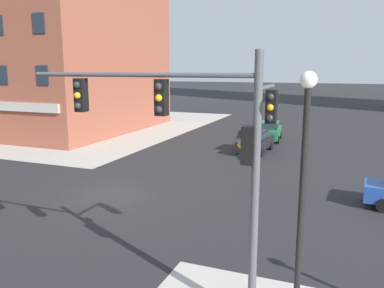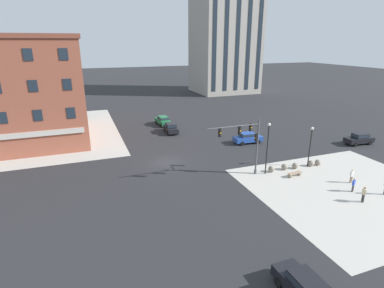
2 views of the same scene
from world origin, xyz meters
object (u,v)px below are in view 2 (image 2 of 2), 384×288
Objects in this scene: bench_near_signal at (295,174)px; bollard_sphere_curb_a at (271,169)px; bollard_sphere_curb_d at (311,163)px; street_lamp_corner_near at (268,143)px; car_cross_eastbound at (248,137)px; car_main_northbound_far at (305,287)px; pedestrian_with_bag at (354,184)px; street_lamp_mid_sidewalk at (311,142)px; car_main_northbound_near at (171,128)px; car_main_southbound_near at (359,138)px; traffic_signal_main at (248,139)px; bollard_sphere_curb_b at (284,167)px; pedestrian_at_curb at (352,175)px; bollard_sphere_curb_c at (295,166)px; pedestrian_near_bench at (364,193)px; bollard_sphere_curb_e at (318,162)px; car_cross_westbound at (163,120)px.

bollard_sphere_curb_a is at bearing 130.85° from bench_near_signal.
street_lamp_corner_near is (-6.67, 0.03, 3.46)m from bollard_sphere_curb_d.
car_cross_eastbound is at bearing 84.90° from bench_near_signal.
car_main_northbound_far reaches higher than bollard_sphere_curb_a.
bollard_sphere_curb_d is 0.17× the size of car_main_northbound_far.
pedestrian_with_bag is 7.63m from street_lamp_mid_sidewalk.
bollard_sphere_curb_d is at bearing -0.22° from street_lamp_corner_near.
car_main_northbound_near is at bearing 110.39° from bench_near_signal.
bench_near_signal is 18.06m from car_main_southbound_near.
bench_near_signal is at bearing -95.10° from car_cross_eastbound.
traffic_signal_main is 1.31× the size of street_lamp_mid_sidewalk.
traffic_signal_main is 1.07× the size of street_lamp_corner_near.
street_lamp_corner_near is 1.39× the size of car_main_southbound_near.
bollard_sphere_curb_d is 0.17× the size of car_main_southbound_near.
bench_near_signal is 4.85m from street_lamp_corner_near.
bench_near_signal is 1.20× the size of pedestrian_with_bag.
car_main_southbound_near is at bearing 14.25° from bollard_sphere_curb_b.
pedestrian_at_curb is (6.54, -5.65, 0.52)m from bollard_sphere_curb_a.
bench_near_signal is 0.42× the size of car_main_northbound_far.
bench_near_signal is (1.79, -2.07, -0.05)m from bollard_sphere_curb_a.
bollard_sphere_curb_c is 0.17× the size of car_main_northbound_far.
bollard_sphere_curb_d is 0.46× the size of pedestrian_near_bench.
pedestrian_at_curb is (-0.21, -5.37, 0.52)m from bollard_sphere_curb_e.
bollard_sphere_curb_b is at bearing 103.56° from pedestrian_near_bench.
bench_near_signal is 0.41× the size of car_main_southbound_near.
bench_near_signal is 12.78m from car_cross_eastbound.
pedestrian_at_curb is 29.04m from car_main_northbound_near.
car_main_southbound_near is at bearing 18.03° from street_lamp_mid_sidewalk.
pedestrian_at_curb is 0.36× the size of car_main_northbound_far.
traffic_signal_main is 12.07m from pedestrian_at_curb.
traffic_signal_main is at bearing 172.75° from bollard_sphere_curb_a.
bench_near_signal is 0.41× the size of car_main_northbound_near.
bollard_sphere_curb_b is 17.35m from car_main_southbound_near.
car_cross_eastbound is 0.99× the size of car_cross_westbound.
street_lamp_corner_near is 21.42m from car_main_northbound_near.
traffic_signal_main is 8.90× the size of bollard_sphere_curb_b.
car_main_southbound_near is at bearing -32.42° from car_main_northbound_near.
car_cross_westbound is at bearing 106.84° from pedestrian_near_bench.
pedestrian_near_bench is at bearing 29.74° from car_main_northbound_far.
bollard_sphere_curb_e is at bearing -2.43° from bollard_sphere_curb_a.
street_lamp_corner_near reaches higher than pedestrian_near_bench.
pedestrian_at_curb is (4.65, -5.65, 0.52)m from bollard_sphere_curb_b.
bollard_sphere_curb_d is (8.99, -0.64, -4.01)m from traffic_signal_main.
bollard_sphere_curb_a is 0.17× the size of car_cross_westbound.
car_main_northbound_far is (-11.16, -16.99, 0.54)m from bollard_sphere_curb_b.
car_cross_eastbound is (3.90, 10.84, -2.92)m from street_lamp_corner_near.
bollard_sphere_curb_c is (3.34, -0.17, 0.00)m from bollard_sphere_curb_a.
traffic_signal_main reaches higher than bench_near_signal.
pedestrian_with_bag is at bearing -103.85° from bollard_sphere_curb_e.
pedestrian_at_curb is at bearing 35.65° from car_main_northbound_far.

